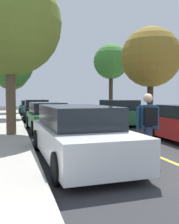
{
  "coord_description": "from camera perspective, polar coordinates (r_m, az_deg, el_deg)",
  "views": [
    {
      "loc": [
        -3.88,
        -5.23,
        1.68
      ],
      "look_at": [
        -0.24,
        6.91,
        0.91
      ],
      "focal_mm": 41.23,
      "sensor_mm": 36.0,
      "label": 1
    }
  ],
  "objects": [
    {
      "name": "street_tree_right_near",
      "position": [
        21.63,
        4.79,
        10.98
      ],
      "size": [
        2.86,
        2.86,
        5.84
      ],
      "color": "#3D2D1E",
      "rests_on": "sidewalk_right"
    },
    {
      "name": "parked_car_right_near",
      "position": [
        15.71,
        6.34,
        -0.1
      ],
      "size": [
        1.89,
        4.69,
        1.47
      ],
      "color": "#1E5B33",
      "rests_on": "ground"
    },
    {
      "name": "center_line",
      "position": [
        10.15,
        6.08,
        -6.07
      ],
      "size": [
        0.12,
        39.2,
        0.01
      ],
      "primitive_type": "cube",
      "color": "gold",
      "rests_on": "ground"
    },
    {
      "name": "street_tree_right_nearest",
      "position": [
        15.84,
        13.43,
        11.67
      ],
      "size": [
        3.51,
        3.51,
        5.6
      ],
      "color": "#3D2D1E",
      "rests_on": "sidewalk_right"
    },
    {
      "name": "street_tree_left_nearest",
      "position": [
        11.25,
        -17.34,
        18.27
      ],
      "size": [
        4.16,
        4.16,
        6.54
      ],
      "color": "brown",
      "rests_on": "sidewalk_left"
    },
    {
      "name": "street_tree_left_far",
      "position": [
        25.9,
        -16.96,
        8.98
      ],
      "size": [
        3.19,
        3.19,
        5.72
      ],
      "color": "brown",
      "rests_on": "sidewalk_left"
    },
    {
      "name": "parked_car_left_near",
      "position": [
        12.79,
        -9.31,
        -1.03
      ],
      "size": [
        1.89,
        4.06,
        1.38
      ],
      "color": "#1E5B33",
      "rests_on": "ground"
    },
    {
      "name": "street_tree_left_near",
      "position": [
        19.14,
        -17.03,
        9.84
      ],
      "size": [
        3.09,
        3.09,
        5.28
      ],
      "color": "brown",
      "rests_on": "sidewalk_left"
    },
    {
      "name": "skateboarder",
      "position": [
        6.56,
        12.88,
        -2.28
      ],
      "size": [
        0.59,
        0.71,
        1.65
      ],
      "color": "black",
      "rests_on": "skateboard"
    },
    {
      "name": "skateboard",
      "position": [
        6.75,
        12.67,
        -10.29
      ],
      "size": [
        0.37,
        0.87,
        0.1
      ],
      "color": "black",
      "rests_on": "ground"
    },
    {
      "name": "street_tree_left_farthest",
      "position": [
        34.09,
        -16.92,
        8.28
      ],
      "size": [
        4.28,
        4.28,
        6.65
      ],
      "color": "#4C3823",
      "rests_on": "sidewalk_left"
    },
    {
      "name": "parked_car_left_nearest",
      "position": [
        6.76,
        -2.56,
        -4.82
      ],
      "size": [
        2.02,
        4.73,
        1.43
      ],
      "color": "white",
      "rests_on": "ground"
    },
    {
      "name": "parked_car_left_far",
      "position": [
        18.88,
        -11.7,
        0.42
      ],
      "size": [
        1.86,
        4.42,
        1.44
      ],
      "color": "black",
      "rests_on": "ground"
    },
    {
      "name": "parked_car_left_farthest",
      "position": [
        25.58,
        -13.02,
        1.07
      ],
      "size": [
        2.0,
        4.18,
        1.3
      ],
      "color": "#196066",
      "rests_on": "ground"
    }
  ]
}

